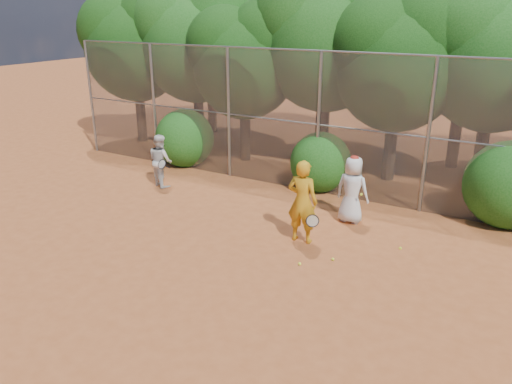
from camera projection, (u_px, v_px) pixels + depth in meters
The scene contains 20 objects.
ground at pixel (235, 296), 9.35m from camera, with size 80.00×80.00×0.00m, color #9C4B23.
fence_back at pixel (348, 126), 13.56m from camera, with size 20.05×0.09×4.03m.
tree_0 at pixel (137, 40), 18.94m from camera, with size 4.38×3.81×6.00m.
tree_1 at pixel (198, 35), 18.10m from camera, with size 4.64×4.03×6.35m.
tree_2 at pixel (247, 56), 16.55m from camera, with size 3.99×3.47×5.47m.
tree_3 at pixel (330, 31), 15.91m from camera, with size 4.89×4.26×6.70m.
tree_4 at pixel (401, 56), 14.47m from camera, with size 4.19×3.64×5.73m.
tree_5 at pixel (500, 47), 13.85m from camera, with size 4.51×3.92×6.17m.
tree_9 at pixel (211, 27), 20.37m from camera, with size 4.83×4.20×6.62m.
tree_10 at pixel (328, 21), 18.09m from camera, with size 5.15×4.48×7.06m.
tree_11 at pixel (471, 39), 15.58m from camera, with size 4.64×4.03×6.35m.
bush_0 at pixel (185, 136), 16.93m from camera, with size 2.00×2.00×2.00m, color #174D13.
bush_1 at pixel (321, 160), 14.62m from camera, with size 1.80×1.80×1.80m, color #174D13.
bush_2 at pixel (510, 181), 12.20m from camera, with size 2.20×2.20×2.20m, color #174D13.
player_yellow at pixel (302, 202), 11.25m from camera, with size 0.86×0.55×1.95m.
player_teen at pixel (352, 189), 12.33m from camera, with size 0.86×0.58×1.73m.
player_white at pixel (161, 160), 14.91m from camera, with size 0.94×0.84×1.58m.
ball_0 at pixel (333, 259), 10.65m from camera, with size 0.07×0.07×0.07m, color #DAEE2B.
ball_1 at pixel (400, 248), 11.14m from camera, with size 0.07×0.07×0.07m, color #DAEE2B.
ball_4 at pixel (300, 264), 10.46m from camera, with size 0.07×0.07×0.07m, color #DAEE2B.
Camera 1 is at (4.38, -6.81, 5.08)m, focal length 35.00 mm.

